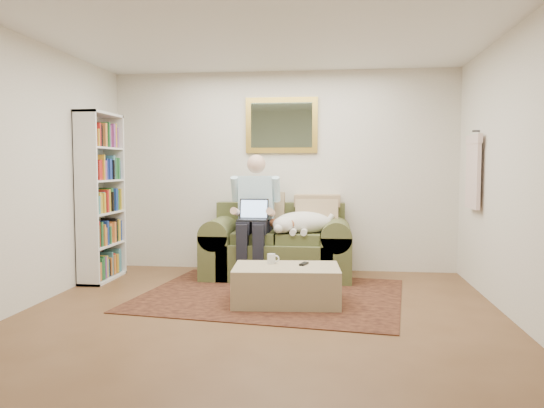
% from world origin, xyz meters
% --- Properties ---
extents(room_shell, '(4.51, 5.00, 2.61)m').
position_xyz_m(room_shell, '(0.00, 0.35, 1.30)').
color(room_shell, brown).
rests_on(room_shell, ground).
extents(rug, '(2.93, 2.47, 0.01)m').
position_xyz_m(rug, '(0.02, 1.05, 0.01)').
color(rug, black).
rests_on(rug, room_shell).
extents(sofa, '(1.79, 0.91, 1.08)m').
position_xyz_m(sofa, '(-0.01, 2.01, 0.31)').
color(sofa, brown).
rests_on(sofa, room_shell).
extents(seated_man, '(0.59, 0.84, 1.51)m').
position_xyz_m(seated_man, '(-0.28, 1.85, 0.75)').
color(seated_man, '#8CCBD8').
rests_on(seated_man, sofa).
extents(laptop, '(0.35, 0.28, 0.25)m').
position_xyz_m(laptop, '(-0.28, 1.78, 0.79)').
color(laptop, black).
rests_on(laptop, seated_man).
extents(sleeping_dog, '(0.74, 0.46, 0.27)m').
position_xyz_m(sleeping_dog, '(0.31, 1.92, 0.69)').
color(sleeping_dog, white).
rests_on(sleeping_dog, sofa).
extents(ottoman, '(1.08, 0.74, 0.38)m').
position_xyz_m(ottoman, '(0.21, 0.72, 0.19)').
color(ottoman, tan).
rests_on(ottoman, room_shell).
extents(coffee_mug, '(0.08, 0.08, 0.10)m').
position_xyz_m(coffee_mug, '(0.04, 0.85, 0.43)').
color(coffee_mug, white).
rests_on(coffee_mug, ottoman).
extents(tv_remote, '(0.09, 0.16, 0.02)m').
position_xyz_m(tv_remote, '(0.38, 0.82, 0.39)').
color(tv_remote, black).
rests_on(tv_remote, ottoman).
extents(bookshelf, '(0.28, 0.80, 2.00)m').
position_xyz_m(bookshelf, '(-2.10, 1.60, 1.00)').
color(bookshelf, white).
rests_on(bookshelf, room_shell).
extents(wall_mirror, '(0.94, 0.04, 0.72)m').
position_xyz_m(wall_mirror, '(-0.01, 2.47, 1.90)').
color(wall_mirror, gold).
rests_on(wall_mirror, room_shell).
extents(hanging_shirt, '(0.06, 0.52, 0.90)m').
position_xyz_m(hanging_shirt, '(2.19, 1.60, 1.35)').
color(hanging_shirt, beige).
rests_on(hanging_shirt, room_shell).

